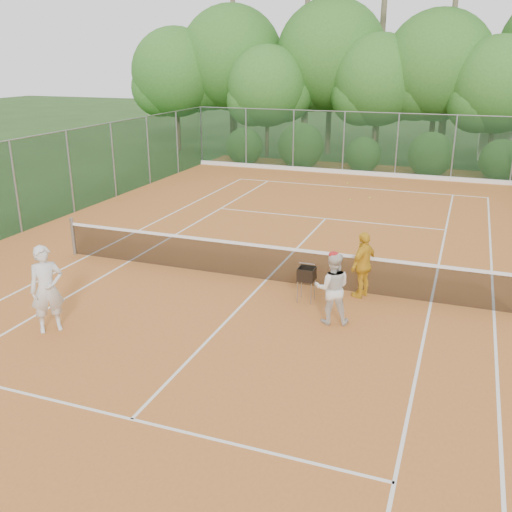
{
  "coord_description": "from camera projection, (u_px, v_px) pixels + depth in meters",
  "views": [
    {
      "loc": [
        4.55,
        -12.92,
        5.45
      ],
      "look_at": [
        0.17,
        -1.2,
        1.1
      ],
      "focal_mm": 40.0,
      "sensor_mm": 36.0,
      "label": 1
    }
  ],
  "objects": [
    {
      "name": "stray_ball_b",
      "position": [
        347.0,
        183.0,
        25.99
      ],
      "size": [
        0.07,
        0.07,
        0.07
      ],
      "primitive_type": "sphere",
      "color": "gold",
      "rests_on": "clay_court"
    },
    {
      "name": "stray_ball_a",
      "position": [
        370.0,
        198.0,
        23.27
      ],
      "size": [
        0.07,
        0.07,
        0.07
      ],
      "primitive_type": "sphere",
      "color": "yellow",
      "rests_on": "clay_court"
    },
    {
      "name": "fence_back",
      "position": [
        370.0,
        144.0,
        27.5
      ],
      "size": [
        18.07,
        0.07,
        3.0
      ],
      "color": "#19381E",
      "rests_on": "clay_court"
    },
    {
      "name": "stray_ball_c",
      "position": [
        350.0,
        200.0,
        22.96
      ],
      "size": [
        0.07,
        0.07,
        0.07
      ],
      "primitive_type": "sphere",
      "color": "#B4CE30",
      "rests_on": "clay_court"
    },
    {
      "name": "clay_court",
      "position": [
        266.0,
        281.0,
        14.72
      ],
      "size": [
        18.0,
        36.0,
        0.02
      ],
      "primitive_type": "cube",
      "color": "#B9692A",
      "rests_on": "ground"
    },
    {
      "name": "court_markings",
      "position": [
        266.0,
        280.0,
        14.72
      ],
      "size": [
        11.03,
        23.83,
        0.01
      ],
      "color": "white",
      "rests_on": "clay_court"
    },
    {
      "name": "tropical_treeline",
      "position": [
        418.0,
        65.0,
        30.47
      ],
      "size": [
        32.1,
        8.49,
        15.03
      ],
      "color": "brown",
      "rests_on": "ground"
    },
    {
      "name": "player_center_grp",
      "position": [
        332.0,
        288.0,
        12.14
      ],
      "size": [
        0.9,
        0.78,
        1.62
      ],
      "color": "silver",
      "rests_on": "clay_court"
    },
    {
      "name": "ground",
      "position": [
        266.0,
        281.0,
        14.73
      ],
      "size": [
        120.0,
        120.0,
        0.0
      ],
      "primitive_type": "plane",
      "color": "#224017",
      "rests_on": "ground"
    },
    {
      "name": "tennis_net",
      "position": [
        266.0,
        262.0,
        14.55
      ],
      "size": [
        11.97,
        0.1,
        1.1
      ],
      "color": "gray",
      "rests_on": "clay_court"
    },
    {
      "name": "player_white",
      "position": [
        47.0,
        289.0,
        11.74
      ],
      "size": [
        0.79,
        0.8,
        1.86
      ],
      "primitive_type": "imported",
      "rotation": [
        0.0,
        0.0,
        0.82
      ],
      "color": "silver",
      "rests_on": "clay_court"
    },
    {
      "name": "ball_hopper",
      "position": [
        307.0,
        275.0,
        13.25
      ],
      "size": [
        0.37,
        0.37,
        0.84
      ],
      "rotation": [
        0.0,
        0.0,
        0.29
      ],
      "color": "gray",
      "rests_on": "clay_court"
    },
    {
      "name": "player_yellow",
      "position": [
        363.0,
        265.0,
        13.49
      ],
      "size": [
        0.72,
        1.02,
        1.61
      ],
      "primitive_type": "imported",
      "rotation": [
        0.0,
        0.0,
        -1.96
      ],
      "color": "gold",
      "rests_on": "clay_court"
    }
  ]
}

